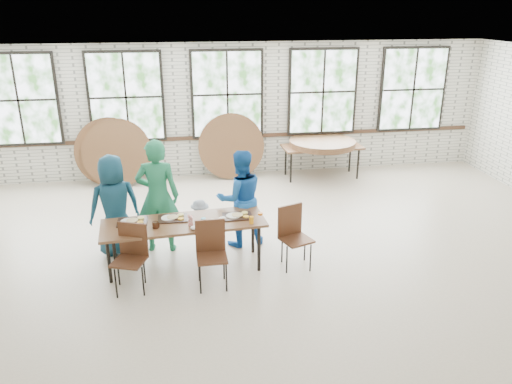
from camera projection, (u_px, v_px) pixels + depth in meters
room at (227, 96)px, 11.12m from camera, size 12.00×12.00×12.00m
dining_table at (184, 225)px, 7.38m from camera, size 2.46×0.99×0.74m
chair_near_left at (131, 251)px, 6.88m from camera, size 0.54×0.53×0.95m
chair_near_right at (211, 248)px, 6.99m from camera, size 0.42×0.41×0.95m
chair_spare at (293, 231)px, 7.50m from camera, size 0.54×0.53×0.95m
adult_teal at (115, 205)px, 7.79m from camera, size 0.91×0.74×1.62m
adult_green at (158, 196)px, 7.85m from camera, size 0.72×0.52×1.85m
toddler at (200, 223)px, 8.12m from camera, size 0.60×0.49×0.82m
adult_blue at (240, 198)px, 8.08m from camera, size 0.86×0.71×1.61m
storage_table at (322, 148)px, 11.35m from camera, size 1.83×0.81×0.74m
tabletop_clutter at (192, 221)px, 7.35m from camera, size 2.00×0.64×0.11m
round_tops_stacked at (322, 143)px, 11.30m from camera, size 1.50×1.50×0.13m
round_tops_leaning at (154, 150)px, 11.01m from camera, size 4.18×0.52×1.48m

